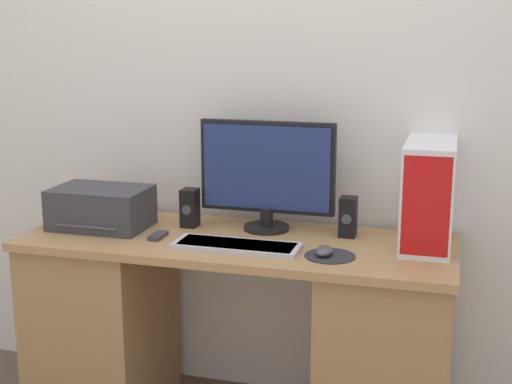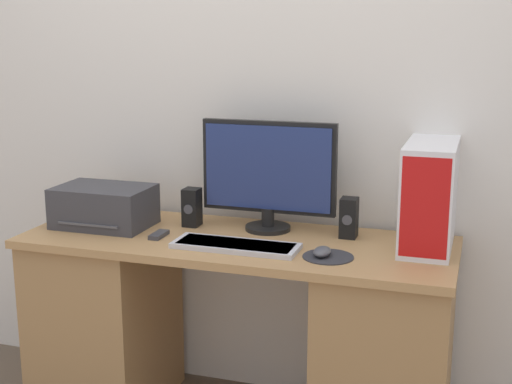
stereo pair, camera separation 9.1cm
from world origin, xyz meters
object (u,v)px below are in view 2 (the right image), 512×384
Objects in this scene: keyboard at (236,245)px; computer_tower at (430,195)px; printer at (104,206)px; mouse at (322,252)px; speaker_left at (192,207)px; monitor at (268,172)px; speaker_right at (349,218)px; remote_control at (159,235)px.

computer_tower is at bearing 19.89° from keyboard.
printer is (-1.22, -0.11, -0.11)m from computer_tower.
speaker_left reaches higher than mouse.
mouse is 0.63× the size of speaker_left.
speaker_right is at bearing -1.39° from monitor.
monitor is 1.16× the size of keyboard.
mouse is (0.31, -0.00, 0.01)m from keyboard.
printer is 0.34m from speaker_left.
speaker_left is 0.61m from speaker_right.
keyboard is at bearing -7.78° from remote_control.
monitor is 0.43m from mouse.
mouse is at bearing -0.66° from keyboard.
keyboard reaches higher than remote_control.
mouse is 0.23× the size of computer_tower.
remote_control is at bearing -168.92° from computer_tower.
speaker_right is at bearing 175.00° from computer_tower.
computer_tower reaches higher than remote_control.
monitor reaches higher than remote_control.
computer_tower is at bearing 5.22° from printer.
speaker_left is (-0.30, -0.04, -0.15)m from monitor.
monitor is 5.11× the size of remote_control.
speaker_right is (0.04, 0.26, 0.06)m from mouse.
computer_tower is 0.99m from remote_control.
keyboard is at bearing -40.65° from speaker_left.
computer_tower is 0.31m from speaker_right.
mouse is 0.43m from computer_tower.
speaker_left is at bearing 158.31° from mouse.
keyboard is 1.11× the size of computer_tower.
mouse is at bearing -44.35° from monitor.
monitor is 0.34m from speaker_left.
monitor is at bearing 13.02° from printer.
speaker_right reaches higher than remote_control.
monitor is 3.49× the size of speaker_right.
speaker_right is 1.46× the size of remote_control.
remote_control is (-0.63, 0.05, -0.01)m from mouse.
computer_tower is (0.63, 0.23, 0.18)m from keyboard.
speaker_left and speaker_right have the same top height.
speaker_left is 1.00× the size of speaker_right.
computer_tower reaches higher than speaker_left.
keyboard is 0.70m from computer_tower.
keyboard is 3.00× the size of speaker_left.
remote_control is at bearing -148.33° from monitor.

